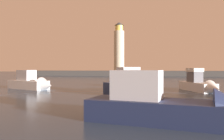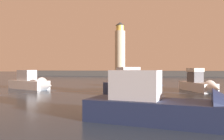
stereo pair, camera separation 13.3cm
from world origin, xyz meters
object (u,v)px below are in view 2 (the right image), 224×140
(motorboat_0, at_px, (138,85))
(motorboat_2, at_px, (176,108))
(motorboat_3, at_px, (33,83))
(motorboat_4, at_px, (201,85))
(lighthouse, at_px, (120,48))

(motorboat_0, bearing_deg, motorboat_2, -78.18)
(motorboat_2, height_order, motorboat_3, motorboat_2)
(motorboat_0, distance_m, motorboat_2, 12.37)
(motorboat_3, xyz_separation_m, motorboat_4, (19.00, 0.80, 0.01))
(motorboat_3, bearing_deg, motorboat_4, 2.40)
(motorboat_3, bearing_deg, motorboat_0, -9.15)
(lighthouse, relative_size, motorboat_3, 2.20)
(motorboat_3, distance_m, motorboat_4, 19.01)
(motorboat_3, bearing_deg, motorboat_2, -43.10)
(motorboat_0, bearing_deg, motorboat_3, 170.85)
(motorboat_2, relative_size, motorboat_3, 1.15)
(lighthouse, xyz_separation_m, motorboat_3, (-3.45, -46.83, -8.18))
(motorboat_0, relative_size, motorboat_2, 0.78)
(lighthouse, relative_size, motorboat_0, 2.44)
(lighthouse, bearing_deg, motorboat_0, -79.44)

